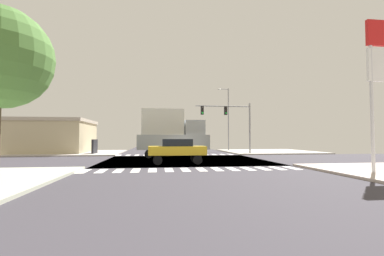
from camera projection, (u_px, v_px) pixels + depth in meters
ground at (185, 160)px, 23.67m from camera, size 90.00×90.00×0.05m
sidewalk_corner_ne at (268, 151)px, 37.26m from camera, size 12.00×12.00×0.14m
sidewalk_corner_nw at (74, 153)px, 33.85m from camera, size 12.00×12.00×0.14m
crosswalk_near at (193, 169)px, 16.40m from camera, size 13.50×2.00×0.01m
crosswalk_far at (176, 155)px, 30.86m from camera, size 13.50×2.00×0.01m
traffic_signal_mast at (229, 116)px, 32.02m from camera, size 6.80×0.55×6.21m
gas_station_sign at (381, 67)px, 14.31m from camera, size 1.60×0.20×8.34m
street_lamp at (227, 114)px, 39.74m from camera, size 1.78×0.32×9.42m
bank_building at (32, 136)px, 33.84m from camera, size 15.65×9.16×4.34m
sedan_nearside_1 at (161, 144)px, 35.18m from camera, size 1.80×4.30×1.88m
pickup_crossing_1 at (160, 142)px, 44.45m from camera, size 2.00×5.10×2.35m
sedan_queued_2 at (177, 149)px, 20.12m from camera, size 4.30×1.80×1.88m
box_truck_middle_1 at (171, 132)px, 27.09m from camera, size 7.20×2.40×4.85m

